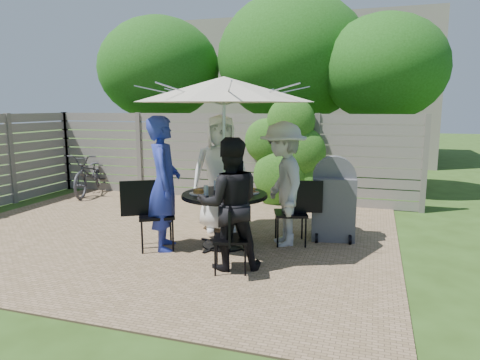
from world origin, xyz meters
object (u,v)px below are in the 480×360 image
(chair_right, at_px, (291,225))
(chair_front, at_px, (231,252))
(umbrella, at_px, (224,90))
(coffee_cup, at_px, (230,186))
(person_front, at_px, (230,204))
(glass_left, at_px, (206,190))
(plate_right, at_px, (250,191))
(person_back, at_px, (221,174))
(chair_back, at_px, (220,211))
(person_right, at_px, (283,184))
(bicycle, at_px, (91,174))
(glass_right, at_px, (242,187))
(syrup_jug, at_px, (220,187))
(plate_back, at_px, (223,187))
(chair_left, at_px, (156,229))
(person_left, at_px, (164,184))
(glass_front, at_px, (234,192))
(plate_left, at_px, (199,192))
(plate_front, at_px, (226,197))
(patio_table, at_px, (225,210))
(glass_back, at_px, (216,185))
(bbq_grill, at_px, (333,202))

(chair_right, bearing_deg, chair_front, 52.02)
(umbrella, bearing_deg, coffee_cup, 89.41)
(person_front, bearing_deg, glass_left, -70.30)
(plate_right, bearing_deg, person_front, -89.60)
(person_back, bearing_deg, chair_back, 89.88)
(umbrella, xyz_separation_m, person_right, (0.76, 0.34, -1.31))
(chair_front, distance_m, person_right, 1.42)
(umbrella, distance_m, bicycle, 5.20)
(coffee_cup, bearing_deg, glass_right, -11.95)
(glass_left, distance_m, syrup_jug, 0.25)
(plate_back, bearing_deg, bicycle, 150.31)
(chair_left, xyz_separation_m, person_right, (1.64, 0.73, 0.59))
(person_right, bearing_deg, person_left, -90.00)
(person_right, height_order, glass_left, person_right)
(chair_front, relative_size, glass_front, 6.04)
(chair_right, relative_size, person_right, 0.53)
(umbrella, bearing_deg, plate_left, -156.15)
(umbrella, relative_size, plate_right, 12.42)
(chair_front, relative_size, bicycle, 0.47)
(plate_left, distance_m, plate_front, 0.51)
(chair_back, distance_m, syrup_jug, 1.08)
(chair_right, bearing_deg, patio_table, 7.05)
(umbrella, relative_size, chair_left, 3.27)
(umbrella, bearing_deg, glass_back, 135.85)
(patio_table, relative_size, person_left, 0.84)
(umbrella, bearing_deg, glass_left, -134.15)
(umbrella, xyz_separation_m, plate_front, (0.15, -0.33, -1.40))
(glass_left, bearing_deg, person_front, -46.45)
(chair_front, relative_size, syrup_jug, 5.29)
(glass_right, bearing_deg, plate_back, 159.35)
(patio_table, relative_size, chair_right, 1.66)
(coffee_cup, bearing_deg, chair_back, 121.46)
(coffee_cup, bearing_deg, chair_front, -71.06)
(chair_left, relative_size, glass_left, 7.05)
(chair_left, distance_m, glass_back, 1.06)
(plate_back, xyz_separation_m, plate_front, (0.29, -0.66, 0.00))
(patio_table, xyz_separation_m, person_left, (-0.76, -0.34, 0.39))
(glass_left, bearing_deg, chair_right, 28.65)
(chair_back, distance_m, plate_left, 1.15)
(chair_back, distance_m, bbq_grill, 1.84)
(glass_back, xyz_separation_m, bbq_grill, (1.63, 0.62, -0.27))
(umbrella, distance_m, chair_front, 2.17)
(patio_table, distance_m, chair_back, 1.00)
(patio_table, relative_size, bbq_grill, 1.24)
(glass_front, xyz_separation_m, syrup_jug, (-0.28, 0.22, 0.01))
(plate_right, bearing_deg, bbq_grill, 31.34)
(syrup_jug, relative_size, coffee_cup, 1.33)
(umbrella, distance_m, person_front, 1.62)
(person_right, height_order, glass_back, person_right)
(chair_left, bearing_deg, coffee_cup, 4.44)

